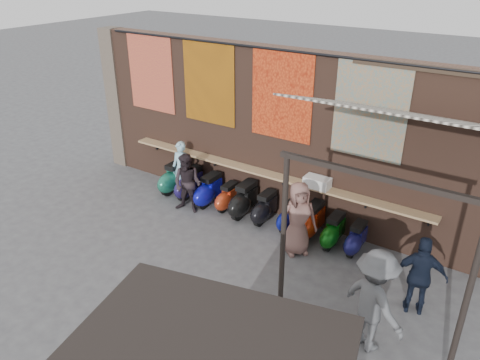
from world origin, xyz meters
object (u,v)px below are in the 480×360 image
(diner_right, at_px, (187,184))
(scooter_stool_6, at_px, (289,216))
(scooter_stool_8, at_px, (334,231))
(scooter_stool_1, at_px, (190,183))
(scooter_stool_2, at_px, (209,190))
(shopper_tan, at_px, (298,219))
(scooter_stool_0, at_px, (174,178))
(scooter_stool_5, at_px, (265,208))
(shopper_grey, at_px, (374,301))
(shelf_box, at_px, (317,182))
(scooter_stool_4, at_px, (245,200))
(scooter_stool_9, at_px, (356,239))
(scooter_stool_7, at_px, (312,221))
(scooter_stool_3, at_px, (228,197))
(diner_left, at_px, (182,169))
(shopper_navy, at_px, (420,276))

(diner_right, bearing_deg, scooter_stool_6, 4.61)
(scooter_stool_8, bearing_deg, diner_right, -171.15)
(scooter_stool_1, relative_size, scooter_stool_2, 1.00)
(shopper_tan, bearing_deg, diner_right, 131.00)
(scooter_stool_0, distance_m, scooter_stool_5, 2.84)
(scooter_stool_8, xyz_separation_m, shopper_grey, (1.67, -2.40, 0.55))
(shelf_box, bearing_deg, scooter_stool_4, -170.14)
(scooter_stool_9, bearing_deg, diner_right, -171.91)
(scooter_stool_2, xyz_separation_m, scooter_stool_7, (2.83, 0.08, -0.00))
(scooter_stool_3, bearing_deg, scooter_stool_1, -179.04)
(scooter_stool_2, bearing_deg, shopper_grey, -25.48)
(shelf_box, relative_size, shopper_tan, 0.35)
(scooter_stool_2, relative_size, diner_right, 0.55)
(scooter_stool_2, bearing_deg, scooter_stool_3, 6.91)
(scooter_stool_7, height_order, diner_left, diner_left)
(shopper_navy, bearing_deg, scooter_stool_9, -53.70)
(diner_right, bearing_deg, scooter_stool_0, 138.33)
(scooter_stool_8, relative_size, diner_left, 0.51)
(shelf_box, relative_size, scooter_stool_9, 0.81)
(diner_left, bearing_deg, shopper_grey, -33.56)
(scooter_stool_0, xyz_separation_m, diner_right, (1.00, -0.62, 0.35))
(shelf_box, bearing_deg, shopper_grey, -50.23)
(scooter_stool_4, relative_size, scooter_stool_6, 1.24)
(shelf_box, distance_m, diner_right, 3.17)
(scooter_stool_6, height_order, diner_left, diner_left)
(scooter_stool_7, distance_m, scooter_stool_9, 1.07)
(scooter_stool_6, xyz_separation_m, scooter_stool_7, (0.58, -0.00, 0.06))
(scooter_stool_6, bearing_deg, shelf_box, 26.32)
(scooter_stool_9, bearing_deg, shopper_navy, -37.01)
(scooter_stool_0, xyz_separation_m, scooter_stool_7, (4.06, 0.03, -0.01))
(scooter_stool_3, bearing_deg, scooter_stool_8, -1.35)
(scooter_stool_2, bearing_deg, shopper_navy, -11.99)
(scooter_stool_3, distance_m, scooter_stool_8, 2.86)
(scooter_stool_0, relative_size, shopper_grey, 0.47)
(scooter_stool_4, xyz_separation_m, scooter_stool_8, (2.34, -0.04, -0.06))
(scooter_stool_2, xyz_separation_m, scooter_stool_3, (0.53, 0.06, -0.06))
(shelf_box, xyz_separation_m, scooter_stool_7, (0.06, -0.26, -0.85))
(diner_right, bearing_deg, scooter_stool_9, -1.85)
(diner_left, xyz_separation_m, shopper_grey, (5.97, -2.44, 0.16))
(scooter_stool_0, bearing_deg, scooter_stool_5, 0.07)
(scooter_stool_7, distance_m, diner_left, 3.76)
(scooter_stool_6, distance_m, scooter_stool_7, 0.58)
(scooter_stool_3, xyz_separation_m, shopper_grey, (4.53, -2.47, 0.57))
(scooter_stool_0, bearing_deg, scooter_stool_1, -0.50)
(scooter_stool_0, height_order, diner_left, diner_left)
(shopper_navy, relative_size, shopper_grey, 0.85)
(scooter_stool_3, height_order, scooter_stool_5, scooter_stool_5)
(scooter_stool_1, xyz_separation_m, scooter_stool_6, (2.92, 0.03, -0.06))
(scooter_stool_1, height_order, scooter_stool_8, scooter_stool_1)
(scooter_stool_0, bearing_deg, scooter_stool_8, -0.65)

